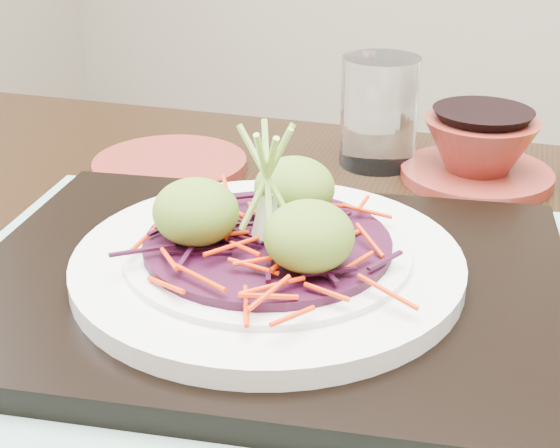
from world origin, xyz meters
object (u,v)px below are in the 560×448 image
at_px(serving_tray, 268,284).
at_px(dining_table, 285,370).
at_px(white_plate, 268,261).
at_px(terracotta_side_plate, 170,164).
at_px(water_glass, 379,112).
at_px(terracotta_bowl_set, 479,153).

bearing_deg(serving_tray, dining_table, 83.68).
xyz_separation_m(white_plate, terracotta_side_plate, (-0.21, 0.19, -0.03)).
height_order(terracotta_side_plate, water_glass, water_glass).
height_order(terracotta_side_plate, terracotta_bowl_set, terracotta_bowl_set).
bearing_deg(white_plate, water_glass, 94.74).
xyz_separation_m(white_plate, terracotta_bowl_set, (0.08, 0.31, -0.00)).
relative_size(terracotta_side_plate, terracotta_bowl_set, 0.91).
bearing_deg(terracotta_side_plate, white_plate, -41.88).
relative_size(terracotta_side_plate, water_glass, 1.40).
height_order(serving_tray, white_plate, white_plate).
xyz_separation_m(white_plate, water_glass, (-0.03, 0.31, 0.02)).
relative_size(white_plate, terracotta_bowl_set, 1.59).
relative_size(dining_table, white_plate, 4.39).
height_order(dining_table, serving_tray, serving_tray).
height_order(white_plate, terracotta_bowl_set, terracotta_bowl_set).
bearing_deg(terracotta_bowl_set, white_plate, -104.92).
height_order(water_glass, terracotta_bowl_set, water_glass).
height_order(serving_tray, terracotta_bowl_set, terracotta_bowl_set).
bearing_deg(terracotta_side_plate, dining_table, -35.58).
distance_m(water_glass, terracotta_bowl_set, 0.11).
height_order(serving_tray, terracotta_side_plate, serving_tray).
relative_size(dining_table, serving_tray, 2.85).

